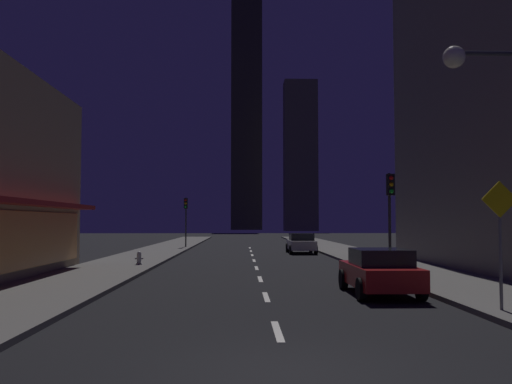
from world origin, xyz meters
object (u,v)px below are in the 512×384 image
street_lamp_right (486,112)px  fire_hydrant_far_left (139,258)px  traffic_light_far_left (186,211)px  pedestrian_crossing_sign (500,233)px  car_parked_near (379,271)px  car_parked_far (301,243)px  traffic_light_near_right (390,200)px

street_lamp_right → fire_hydrant_far_left: bearing=128.1°
traffic_light_far_left → street_lamp_right: street_lamp_right is taller
traffic_light_far_left → pedestrian_crossing_sign: 35.58m
pedestrian_crossing_sign → street_lamp_right: bearing=145.9°
car_parked_near → car_parked_far: (0.00, 22.58, 0.00)m
car_parked_near → traffic_light_far_left: traffic_light_far_left is taller
fire_hydrant_far_left → traffic_light_far_left: bearing=88.8°
street_lamp_right → pedestrian_crossing_sign: bearing=-34.1°
street_lamp_right → traffic_light_far_left: bearing=107.9°
car_parked_far → traffic_light_far_left: size_ratio=1.01×
car_parked_near → traffic_light_far_left: 31.29m
fire_hydrant_far_left → pedestrian_crossing_sign: 18.61m
car_parked_far → fire_hydrant_far_left: (-9.50, -11.98, -0.29)m
fire_hydrant_far_left → traffic_light_far_left: (0.40, 19.24, 2.74)m
car_parked_near → car_parked_far: same height
traffic_light_far_left → street_lamp_right: 35.40m
car_parked_far → traffic_light_near_right: (1.90, -17.00, 2.45)m
traffic_light_near_right → traffic_light_far_left: 26.63m
traffic_light_far_left → traffic_light_near_right: bearing=-65.6°
fire_hydrant_far_left → traffic_light_far_left: traffic_light_far_left is taller
pedestrian_crossing_sign → car_parked_far: bearing=94.3°
traffic_light_near_right → street_lamp_right: street_lamp_right is taller
traffic_light_near_right → car_parked_near: bearing=-108.8°
car_parked_near → car_parked_far: bearing=90.0°
fire_hydrant_far_left → street_lamp_right: size_ratio=0.10×
car_parked_near → traffic_light_near_right: bearing=71.2°
car_parked_far → fire_hydrant_far_left: 15.29m
car_parked_near → fire_hydrant_far_left: 14.24m
traffic_light_near_right → pedestrian_crossing_sign: (0.10, -9.53, -1.18)m
fire_hydrant_far_left → pedestrian_crossing_sign: bearing=-51.7°
traffic_light_near_right → pedestrian_crossing_sign: 9.60m
car_parked_near → traffic_light_far_left: size_ratio=1.01×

